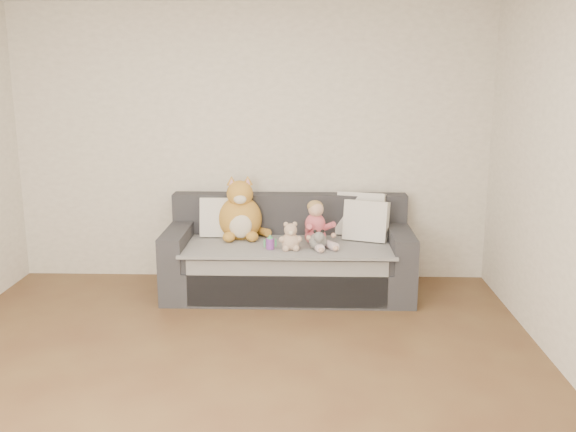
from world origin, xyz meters
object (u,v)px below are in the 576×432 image
at_px(plush_cat, 241,215).
at_px(sippy_cup, 270,242).
at_px(sofa, 289,258).
at_px(teddy_bear, 290,239).
at_px(toddler, 317,226).

distance_m(plush_cat, sippy_cup, 0.50).
relative_size(sofa, teddy_bear, 8.69).
height_order(sofa, teddy_bear, sofa).
bearing_deg(toddler, sofa, 131.68).
bearing_deg(plush_cat, sippy_cup, -58.03).
distance_m(teddy_bear, sippy_cup, 0.18).
relative_size(toddler, teddy_bear, 1.62).
xyz_separation_m(plush_cat, teddy_bear, (0.47, -0.39, -0.12)).
xyz_separation_m(toddler, plush_cat, (-0.70, 0.22, 0.05)).
distance_m(toddler, teddy_bear, 0.29).
bearing_deg(sofa, toddler, -25.74).
height_order(sofa, plush_cat, plush_cat).
bearing_deg(plush_cat, teddy_bear, -45.72).
distance_m(toddler, plush_cat, 0.73).
xyz_separation_m(toddler, sippy_cup, (-0.40, -0.15, -0.10)).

